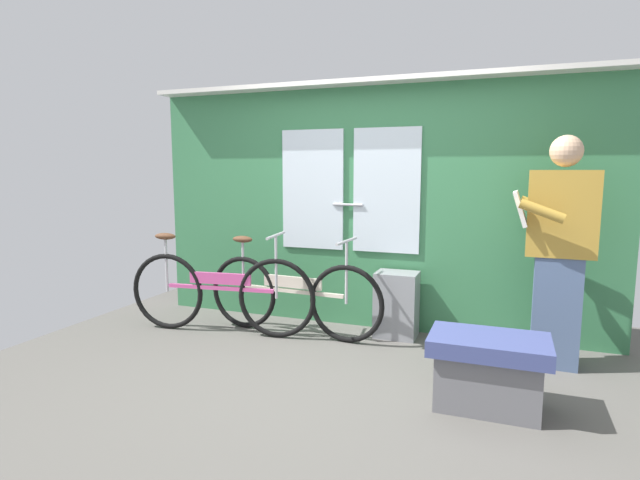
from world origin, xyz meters
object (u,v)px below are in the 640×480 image
passenger_reading_newspaper (559,247)px  bench_seat_corner (488,370)px  trash_bin_by_wall (396,304)px  bicycle_near_door (292,295)px  bicycle_leaning_behind (219,292)px

passenger_reading_newspaper → bench_seat_corner: size_ratio=2.41×
passenger_reading_newspaper → bench_seat_corner: (-0.42, -0.87, -0.65)m
trash_bin_by_wall → bicycle_near_door: bearing=-162.6°
passenger_reading_newspaper → trash_bin_by_wall: 1.39m
bicycle_near_door → passenger_reading_newspaper: (2.09, 0.01, 0.53)m
bicycle_leaning_behind → bench_seat_corner: size_ratio=2.47×
bicycle_near_door → trash_bin_by_wall: bearing=20.7°
bicycle_near_door → bicycle_leaning_behind: bicycle_leaning_behind is taller
bicycle_leaning_behind → passenger_reading_newspaper: 2.77m
bicycle_leaning_behind → passenger_reading_newspaper: size_ratio=1.03×
bicycle_leaning_behind → trash_bin_by_wall: bicycle_leaning_behind is taller
trash_bin_by_wall → bench_seat_corner: (0.80, -1.13, -0.04)m
bicycle_near_door → trash_bin_by_wall: (0.87, 0.27, -0.07)m
bicycle_near_door → bicycle_leaning_behind: size_ratio=0.96×
passenger_reading_newspaper → bench_seat_corner: bearing=65.7°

